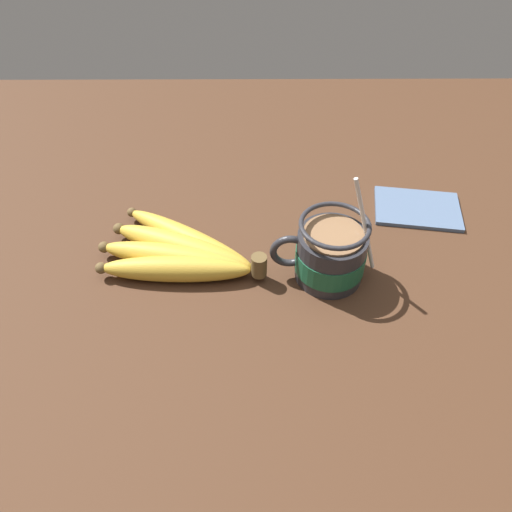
% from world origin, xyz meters
% --- Properties ---
extents(table, '(1.20, 1.20, 0.03)m').
position_xyz_m(table, '(0.00, 0.00, 0.02)').
color(table, '#422819').
rests_on(table, ground).
extents(coffee_mug, '(0.13, 0.09, 0.15)m').
position_xyz_m(coffee_mug, '(-0.07, -0.04, 0.07)').
color(coffee_mug, '#28282D').
rests_on(coffee_mug, table).
extents(banana_bunch, '(0.22, 0.15, 0.04)m').
position_xyz_m(banana_bunch, '(0.12, -0.06, 0.05)').
color(banana_bunch, brown).
rests_on(banana_bunch, table).
extents(napkin, '(0.13, 0.10, 0.01)m').
position_xyz_m(napkin, '(-0.22, -0.17, 0.04)').
color(napkin, slate).
rests_on(napkin, table).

